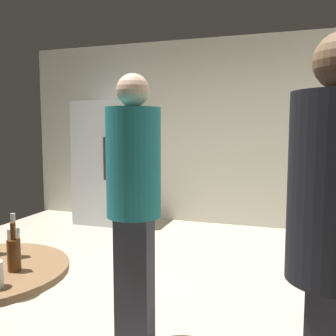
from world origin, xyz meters
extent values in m
cube|color=#B2A893|center=(0.00, 0.00, -0.05)|extent=(5.20, 5.20, 0.10)
cube|color=beige|center=(0.00, 2.63, 1.35)|extent=(5.32, 0.06, 2.70)
cube|color=silver|center=(-1.29, 2.20, 0.90)|extent=(0.70, 0.65, 1.80)
cube|color=#262628|center=(-1.08, 1.86, 0.99)|extent=(0.03, 0.03, 0.60)
cylinder|color=#593314|center=(0.16, -1.41, 0.81)|extent=(0.06, 0.06, 0.15)
cylinder|color=#593314|center=(0.16, -1.41, 0.93)|extent=(0.02, 0.02, 0.08)
cylinder|color=silver|center=(0.03, -1.25, 0.81)|extent=(0.06, 0.06, 0.15)
cylinder|color=silver|center=(0.03, -1.25, 0.93)|extent=(0.02, 0.02, 0.08)
cube|color=#2D2D38|center=(0.46, -0.68, 0.43)|extent=(0.23, 0.18, 0.85)
cylinder|color=#1E727A|center=(0.46, -0.68, 1.19)|extent=(0.36, 0.36, 0.68)
sphere|color=#D8AD8C|center=(0.46, -0.68, 1.63)|extent=(0.20, 0.20, 0.20)
camera|label=1|loc=(1.38, -2.80, 1.40)|focal=39.98mm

